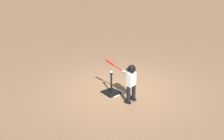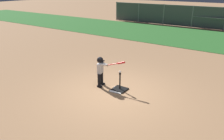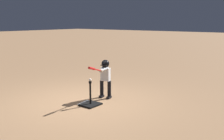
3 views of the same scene
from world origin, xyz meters
The scene contains 5 objects.
ground_plane centered at (0.00, 0.00, 0.00)m, with size 90.00×90.00×0.00m, color #99704C.
home_plate centered at (-0.01, 0.26, 0.01)m, with size 0.44×0.44×0.02m, color white.
batting_tee centered at (0.03, 0.36, 0.07)m, with size 0.48×0.44×0.64m.
batter_child centered at (-0.70, 0.25, 0.69)m, with size 1.01×0.41×1.10m.
baseball centered at (0.03, 0.36, 0.67)m, with size 0.07×0.07×0.07m, color white.
Camera 1 is at (-6.58, 5.27, 4.05)m, focal length 50.00 mm.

